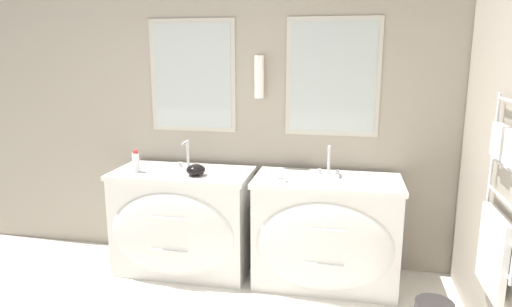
{
  "coord_description": "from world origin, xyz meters",
  "views": [
    {
      "loc": [
        0.93,
        -1.35,
        1.74
      ],
      "look_at": [
        0.33,
        1.6,
        1.08
      ],
      "focal_mm": 32.0,
      "sensor_mm": 36.0,
      "label": 1
    }
  ],
  "objects_px": {
    "toiletry_bottle": "(136,162)",
    "amenity_bowl": "(196,170)",
    "vanity_left": "(182,222)",
    "vanity_right": "(325,233)"
  },
  "relations": [
    {
      "from": "toiletry_bottle",
      "to": "amenity_bowl",
      "type": "distance_m",
      "value": 0.5
    },
    {
      "from": "vanity_left",
      "to": "vanity_right",
      "type": "xyz_separation_m",
      "value": [
        1.14,
        0.0,
        0.0
      ]
    },
    {
      "from": "vanity_left",
      "to": "vanity_right",
      "type": "distance_m",
      "value": 1.14
    },
    {
      "from": "vanity_left",
      "to": "toiletry_bottle",
      "type": "bearing_deg",
      "value": -170.81
    },
    {
      "from": "toiletry_bottle",
      "to": "amenity_bowl",
      "type": "bearing_deg",
      "value": -1.29
    },
    {
      "from": "vanity_left",
      "to": "amenity_bowl",
      "type": "distance_m",
      "value": 0.48
    },
    {
      "from": "amenity_bowl",
      "to": "toiletry_bottle",
      "type": "bearing_deg",
      "value": 178.71
    },
    {
      "from": "toiletry_bottle",
      "to": "vanity_right",
      "type": "bearing_deg",
      "value": 2.15
    },
    {
      "from": "vanity_left",
      "to": "toiletry_bottle",
      "type": "relative_size",
      "value": 6.27
    },
    {
      "from": "vanity_right",
      "to": "amenity_bowl",
      "type": "xyz_separation_m",
      "value": [
        -0.99,
        -0.07,
        0.46
      ]
    }
  ]
}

